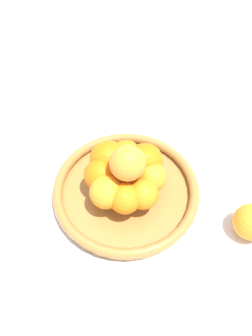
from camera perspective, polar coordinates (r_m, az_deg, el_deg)
name	(u,v)px	position (r m, az deg, el deg)	size (l,w,h in m)	color
ground_plane	(126,194)	(0.75, 0.00, -4.63)	(4.00, 4.00, 0.00)	silver
fruit_bowl	(126,190)	(0.74, 0.00, -3.87)	(0.33, 0.33, 0.04)	#A57238
orange_pile	(125,172)	(0.69, -0.23, -0.71)	(0.18, 0.18, 0.13)	orange
stray_orange	(252,222)	(0.72, 21.02, -8.77)	(0.08, 0.08, 0.08)	orange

